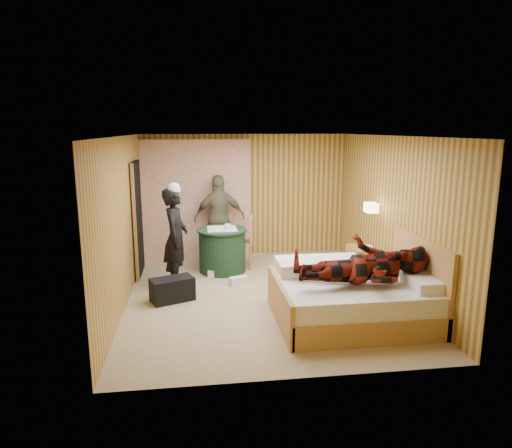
{
  "coord_description": "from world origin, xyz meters",
  "views": [
    {
      "loc": [
        -1.02,
        -6.81,
        2.61
      ],
      "look_at": [
        -0.03,
        0.55,
        1.05
      ],
      "focal_mm": 32.0,
      "sensor_mm": 36.0,
      "label": 1
    }
  ],
  "objects": [
    {
      "name": "sneaker_right",
      "position": [
        -0.69,
        1.01,
        0.06
      ],
      "size": [
        0.3,
        0.17,
        0.12
      ],
      "primitive_type": "cube",
      "rotation": [
        0.0,
        0.0,
        -0.2
      ],
      "color": "white",
      "rests_on": "floor"
    },
    {
      "name": "wall_lamp",
      "position": [
        1.92,
        0.45,
        1.3
      ],
      "size": [
        0.26,
        0.24,
        0.16
      ],
      "color": "gold",
      "rests_on": "wall_right"
    },
    {
      "name": "wall_left",
      "position": [
        -2.1,
        0.0,
        1.25
      ],
      "size": [
        0.02,
        5.0,
        2.5
      ],
      "primitive_type": "cube",
      "color": "tan",
      "rests_on": "floor"
    },
    {
      "name": "wall_back",
      "position": [
        0.0,
        2.5,
        1.25
      ],
      "size": [
        4.2,
        0.02,
        2.5
      ],
      "primitive_type": "cube",
      "color": "tan",
      "rests_on": "floor"
    },
    {
      "name": "man_on_bed",
      "position": [
        1.15,
        -1.31,
        1.0
      ],
      "size": [
        0.86,
        0.67,
        1.77
      ],
      "primitive_type": "imported",
      "rotation": [
        0.0,
        1.57,
        0.0
      ],
      "color": "maroon",
      "rests_on": "bed"
    },
    {
      "name": "curtain",
      "position": [
        -1.0,
        2.43,
        1.2
      ],
      "size": [
        2.2,
        0.08,
        2.4
      ],
      "primitive_type": "cube",
      "color": "beige",
      "rests_on": "floor"
    },
    {
      "name": "nightstand",
      "position": [
        1.88,
        0.68,
        0.29
      ],
      "size": [
        0.42,
        0.57,
        0.55
      ],
      "color": "#BB844C",
      "rests_on": "floor"
    },
    {
      "name": "chair_near",
      "position": [
        -0.11,
        1.53,
        0.58
      ],
      "size": [
        0.51,
        0.51,
        1.0
      ],
      "rotation": [
        0.0,
        0.0,
        -1.72
      ],
      "color": "#BB844C",
      "rests_on": "floor"
    },
    {
      "name": "bed",
      "position": [
        1.12,
        -1.08,
        0.33
      ],
      "size": [
        2.1,
        1.65,
        1.14
      ],
      "color": "#BB844C",
      "rests_on": "floor"
    },
    {
      "name": "round_table",
      "position": [
        -0.55,
        1.35,
        0.41
      ],
      "size": [
        0.92,
        0.92,
        0.82
      ],
      "color": "#1D4024",
      "rests_on": "floor"
    },
    {
      "name": "chair_far",
      "position": [
        -0.54,
        2.07,
        0.54
      ],
      "size": [
        0.5,
        0.5,
        0.93
      ],
      "rotation": [
        0.0,
        0.0,
        -0.22
      ],
      "color": "#BB844C",
      "rests_on": "floor"
    },
    {
      "name": "book_lower",
      "position": [
        1.88,
        0.63,
        0.56
      ],
      "size": [
        0.2,
        0.25,
        0.02
      ],
      "primitive_type": "imported",
      "rotation": [
        0.0,
        0.0,
        0.15
      ],
      "color": "white",
      "rests_on": "nightstand"
    },
    {
      "name": "book_upper",
      "position": [
        1.88,
        0.63,
        0.58
      ],
      "size": [
        0.23,
        0.26,
        0.02
      ],
      "primitive_type": "imported",
      "rotation": [
        0.0,
        0.0,
        -0.32
      ],
      "color": "white",
      "rests_on": "nightstand"
    },
    {
      "name": "sneaker_left",
      "position": [
        -0.34,
        0.56,
        0.07
      ],
      "size": [
        0.33,
        0.23,
        0.14
      ],
      "primitive_type": "cube",
      "rotation": [
        0.0,
        0.0,
        0.38
      ],
      "color": "white",
      "rests_on": "floor"
    },
    {
      "name": "ceiling",
      "position": [
        0.0,
        0.0,
        2.5
      ],
      "size": [
        4.2,
        5.0,
        0.01
      ],
      "primitive_type": "cube",
      "color": "silver",
      "rests_on": "wall_back"
    },
    {
      "name": "cup_table",
      "position": [
        -0.45,
        1.3,
        0.86
      ],
      "size": [
        0.16,
        0.16,
        0.1
      ],
      "primitive_type": "imported",
      "rotation": [
        0.0,
        0.0,
        0.38
      ],
      "color": "white",
      "rests_on": "round_table"
    },
    {
      "name": "cup_nightstand",
      "position": [
        1.88,
        0.81,
        0.6
      ],
      "size": [
        0.13,
        0.13,
        0.09
      ],
      "primitive_type": "imported",
      "rotation": [
        0.0,
        0.0,
        -0.32
      ],
      "color": "white",
      "rests_on": "nightstand"
    },
    {
      "name": "man_at_table",
      "position": [
        -0.55,
        2.12,
        0.86
      ],
      "size": [
        1.04,
        0.51,
        1.72
      ],
      "primitive_type": "imported",
      "rotation": [
        0.0,
        0.0,
        3.23
      ],
      "color": "#6E6749",
      "rests_on": "floor"
    },
    {
      "name": "wall_right",
      "position": [
        2.1,
        0.0,
        1.25
      ],
      "size": [
        0.02,
        5.0,
        2.5
      ],
      "primitive_type": "cube",
      "color": "tan",
      "rests_on": "floor"
    },
    {
      "name": "woman_standing",
      "position": [
        -1.37,
        0.64,
        0.84
      ],
      "size": [
        0.48,
        0.66,
        1.67
      ],
      "primitive_type": "imported",
      "rotation": [
        0.0,
        0.0,
        1.43
      ],
      "color": "black",
      "rests_on": "floor"
    },
    {
      "name": "duffel_bag",
      "position": [
        -1.41,
        -0.04,
        0.18
      ],
      "size": [
        0.72,
        0.56,
        0.36
      ],
      "primitive_type": "cube",
      "rotation": [
        0.0,
        0.0,
        0.39
      ],
      "color": "black",
      "rests_on": "floor"
    },
    {
      "name": "floor",
      "position": [
        0.0,
        0.0,
        0.0
      ],
      "size": [
        4.2,
        5.0,
        0.01
      ],
      "primitive_type": "cube",
      "color": "tan",
      "rests_on": "ground"
    },
    {
      "name": "doorway",
      "position": [
        -2.06,
        1.4,
        1.02
      ],
      "size": [
        0.06,
        0.9,
        2.05
      ],
      "primitive_type": "cube",
      "color": "black",
      "rests_on": "floor"
    }
  ]
}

